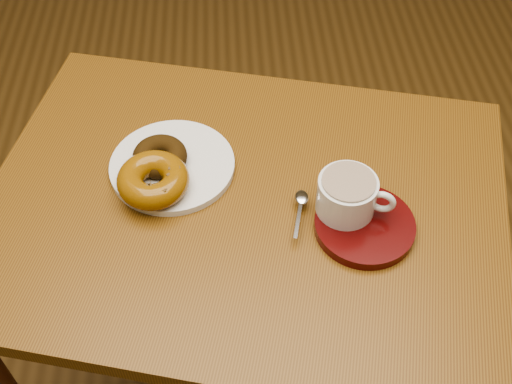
{
  "coord_description": "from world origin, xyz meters",
  "views": [
    {
      "loc": [
        0.16,
        -0.59,
        1.59
      ],
      "look_at": [
        0.19,
        0.07,
        0.81
      ],
      "focal_mm": 45.0,
      "sensor_mm": 36.0,
      "label": 1
    }
  ],
  "objects_px": {
    "cafe_table": "(245,246)",
    "saucer": "(365,226)",
    "coffee_cup": "(348,195)",
    "donut_plate": "(172,166)"
  },
  "relations": [
    {
      "from": "cafe_table",
      "to": "coffee_cup",
      "type": "bearing_deg",
      "value": 0.22
    },
    {
      "from": "cafe_table",
      "to": "saucer",
      "type": "bearing_deg",
      "value": -6.37
    },
    {
      "from": "coffee_cup",
      "to": "cafe_table",
      "type": "bearing_deg",
      "value": -174.1
    },
    {
      "from": "donut_plate",
      "to": "saucer",
      "type": "xyz_separation_m",
      "value": [
        0.3,
        -0.15,
        0.0
      ]
    },
    {
      "from": "cafe_table",
      "to": "donut_plate",
      "type": "bearing_deg",
      "value": 160.36
    },
    {
      "from": "cafe_table",
      "to": "saucer",
      "type": "distance_m",
      "value": 0.24
    },
    {
      "from": "cafe_table",
      "to": "coffee_cup",
      "type": "height_order",
      "value": "coffee_cup"
    },
    {
      "from": "saucer",
      "to": "coffee_cup",
      "type": "height_order",
      "value": "coffee_cup"
    },
    {
      "from": "saucer",
      "to": "cafe_table",
      "type": "bearing_deg",
      "value": 159.89
    },
    {
      "from": "donut_plate",
      "to": "saucer",
      "type": "height_order",
      "value": "saucer"
    }
  ]
}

